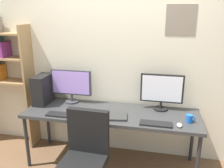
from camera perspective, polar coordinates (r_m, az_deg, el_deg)
wall_back at (r=3.22m, az=1.42°, el=5.50°), size 4.57×0.11×2.60m
desk at (r=3.02m, az=-0.20°, el=-7.57°), size 2.17×0.68×0.74m
office_chair at (r=2.63m, az=-6.48°, el=-19.05°), size 0.52×0.52×0.99m
monitor_left at (r=3.27m, az=-9.72°, el=-0.07°), size 0.56×0.18×0.45m
monitor_right at (r=3.04m, az=11.78°, el=-1.51°), size 0.53×0.18×0.46m
pc_tower at (r=3.34m, az=-16.19°, el=-1.24°), size 0.17×0.34×0.39m
keyboard_left at (r=2.96m, az=-11.92°, el=-7.19°), size 0.37×0.13×0.02m
keyboard_right at (r=2.73m, az=10.44°, el=-9.32°), size 0.36×0.13×0.02m
mouse_left_side at (r=2.74m, az=15.82°, el=-9.43°), size 0.06×0.10×0.03m
mouse_right_side at (r=2.87m, az=-6.75°, el=-7.56°), size 0.06×0.10×0.03m
laptop_closed at (r=2.85m, az=0.33°, el=-7.73°), size 0.35×0.27×0.02m
coffee_mug at (r=2.86m, az=18.01°, el=-7.86°), size 0.11×0.08×0.09m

